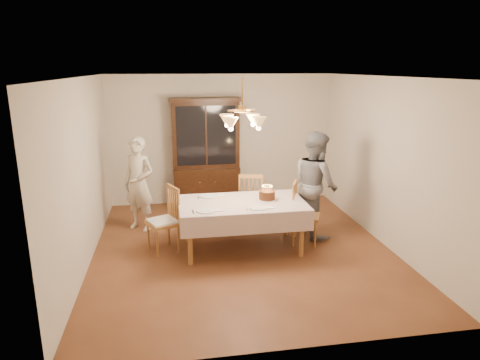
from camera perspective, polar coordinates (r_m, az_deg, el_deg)
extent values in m
plane|color=#5B301A|center=(6.74, 0.29, -9.10)|extent=(5.00, 5.00, 0.00)
plane|color=white|center=(6.15, 0.32, 13.60)|extent=(5.00, 5.00, 0.00)
plane|color=beige|center=(8.75, -2.51, 5.41)|extent=(4.50, 0.00, 4.50)
plane|color=beige|center=(3.98, 6.48, -6.39)|extent=(4.50, 0.00, 4.50)
plane|color=beige|center=(6.35, -20.15, 0.86)|extent=(0.00, 5.00, 5.00)
plane|color=beige|center=(7.05, 18.64, 2.33)|extent=(0.00, 5.00, 5.00)
cube|color=#955D2B|center=(6.47, 0.29, -3.19)|extent=(1.80, 1.00, 0.04)
cube|color=beige|center=(6.47, 0.29, -2.99)|extent=(1.90, 1.10, 0.01)
cylinder|color=#955D2B|center=(6.13, -6.68, -8.10)|extent=(0.07, 0.07, 0.71)
cylinder|color=#955D2B|center=(6.40, 8.24, -7.12)|extent=(0.07, 0.07, 0.71)
cylinder|color=#955D2B|center=(6.91, -7.06, -5.40)|extent=(0.07, 0.07, 0.71)
cylinder|color=#955D2B|center=(7.16, 6.22, -4.66)|extent=(0.07, 0.07, 0.71)
cube|color=black|center=(8.65, -4.47, -0.85)|extent=(1.30, 0.50, 0.80)
cube|color=black|center=(8.47, -4.64, 6.10)|extent=(1.30, 0.40, 1.30)
cube|color=black|center=(8.27, -4.52, 5.89)|extent=(1.14, 0.01, 1.14)
cube|color=black|center=(8.34, -4.71, 10.66)|extent=(1.38, 0.54, 0.06)
cube|color=#955D2B|center=(7.45, 1.46, -3.00)|extent=(0.52, 0.50, 0.05)
cube|color=#955D2B|center=(7.12, 1.46, 0.51)|extent=(0.40, 0.11, 0.06)
cylinder|color=#955D2B|center=(7.69, 2.80, -4.29)|extent=(0.04, 0.04, 0.43)
cylinder|color=#955D2B|center=(7.69, 0.11, -4.27)|extent=(0.04, 0.04, 0.43)
cylinder|color=#955D2B|center=(7.37, 2.83, -5.16)|extent=(0.04, 0.04, 0.43)
cylinder|color=#955D2B|center=(7.37, 0.02, -5.13)|extent=(0.04, 0.04, 0.43)
cube|color=#955D2B|center=(6.59, -10.28, -5.67)|extent=(0.56, 0.57, 0.05)
cube|color=#955D2B|center=(6.50, -8.96, -1.07)|extent=(0.19, 0.38, 0.06)
cylinder|color=#955D2B|center=(6.78, -12.13, -7.33)|extent=(0.04, 0.04, 0.43)
cylinder|color=#955D2B|center=(6.47, -10.94, -8.37)|extent=(0.04, 0.04, 0.43)
cylinder|color=#955D2B|center=(6.89, -9.49, -6.79)|extent=(0.04, 0.04, 0.43)
cylinder|color=#955D2B|center=(6.59, -8.19, -7.79)|extent=(0.04, 0.04, 0.43)
cube|color=silver|center=(6.58, -10.30, -5.38)|extent=(0.51, 0.52, 0.03)
cube|color=#955D2B|center=(6.87, 8.76, -4.75)|extent=(0.56, 0.57, 0.05)
cube|color=#955D2B|center=(6.73, 7.32, -0.47)|extent=(0.19, 0.38, 0.06)
cylinder|color=#955D2B|center=(6.77, 9.99, -7.22)|extent=(0.04, 0.04, 0.43)
cylinder|color=#955D2B|center=(7.11, 10.18, -6.15)|extent=(0.04, 0.04, 0.43)
cylinder|color=#955D2B|center=(6.80, 7.11, -7.03)|extent=(0.04, 0.04, 0.43)
cylinder|color=#955D2B|center=(7.13, 7.44, -5.97)|extent=(0.04, 0.04, 0.43)
imported|color=beige|center=(7.47, -13.32, -0.51)|extent=(0.70, 0.65, 1.61)
imported|color=slate|center=(7.14, 10.03, -0.52)|extent=(0.79, 0.94, 1.74)
cylinder|color=white|center=(6.57, 3.61, -2.62)|extent=(0.30, 0.30, 0.01)
cylinder|color=#391B0D|center=(6.55, 3.62, -2.01)|extent=(0.25, 0.25, 0.13)
cylinder|color=#598CD8|center=(6.53, 4.27, -1.12)|extent=(0.01, 0.01, 0.07)
sphere|color=#FFB23F|center=(6.52, 4.27, -0.78)|extent=(0.01, 0.01, 0.01)
cylinder|color=pink|center=(6.56, 4.14, -1.04)|extent=(0.01, 0.01, 0.07)
sphere|color=#FFB23F|center=(6.55, 4.14, -0.71)|extent=(0.01, 0.01, 0.01)
cylinder|color=#EACC66|center=(6.58, 3.91, -0.99)|extent=(0.01, 0.01, 0.07)
sphere|color=#FFB23F|center=(6.57, 3.92, -0.66)|extent=(0.01, 0.01, 0.01)
cylinder|color=#598CD8|center=(6.59, 3.63, -0.97)|extent=(0.01, 0.01, 0.07)
sphere|color=#FFB23F|center=(6.58, 3.64, -0.63)|extent=(0.01, 0.01, 0.01)
cylinder|color=pink|center=(6.58, 3.35, -0.98)|extent=(0.01, 0.01, 0.07)
sphere|color=#FFB23F|center=(6.57, 3.36, -0.65)|extent=(0.01, 0.01, 0.01)
cylinder|color=#EACC66|center=(6.56, 3.13, -1.03)|extent=(0.01, 0.01, 0.07)
sphere|color=#FFB23F|center=(6.55, 3.13, -0.69)|extent=(0.01, 0.01, 0.01)
cylinder|color=#598CD8|center=(6.53, 3.00, -1.10)|extent=(0.01, 0.01, 0.07)
sphere|color=#FFB23F|center=(6.52, 3.01, -0.76)|extent=(0.01, 0.01, 0.01)
cylinder|color=pink|center=(6.50, 3.00, -1.18)|extent=(0.01, 0.01, 0.07)
sphere|color=#FFB23F|center=(6.49, 3.01, -0.84)|extent=(0.01, 0.01, 0.01)
cylinder|color=#EACC66|center=(6.47, 3.13, -1.25)|extent=(0.01, 0.01, 0.07)
sphere|color=#FFB23F|center=(6.46, 3.13, -0.91)|extent=(0.01, 0.01, 0.01)
cylinder|color=#598CD8|center=(6.45, 3.35, -1.31)|extent=(0.01, 0.01, 0.07)
sphere|color=#FFB23F|center=(6.44, 3.36, -0.96)|extent=(0.01, 0.01, 0.01)
cylinder|color=pink|center=(6.45, 3.64, -1.33)|extent=(0.01, 0.01, 0.07)
sphere|color=#FFB23F|center=(6.44, 3.64, -0.99)|extent=(0.01, 0.01, 0.01)
cylinder|color=#EACC66|center=(6.45, 3.92, -1.31)|extent=(0.01, 0.01, 0.07)
sphere|color=#FFB23F|center=(6.44, 3.93, -0.97)|extent=(0.01, 0.01, 0.01)
cylinder|color=#598CD8|center=(6.47, 4.15, -1.27)|extent=(0.01, 0.01, 0.07)
sphere|color=#FFB23F|center=(6.46, 4.15, -0.93)|extent=(0.01, 0.01, 0.01)
cylinder|color=pink|center=(6.50, 4.27, -1.20)|extent=(0.01, 0.01, 0.07)
sphere|color=#FFB23F|center=(6.49, 4.28, -0.86)|extent=(0.01, 0.01, 0.01)
cylinder|color=white|center=(6.08, -4.55, -4.10)|extent=(0.27, 0.27, 0.02)
cube|color=silver|center=(6.07, -6.26, -4.22)|extent=(0.01, 0.16, 0.01)
cube|color=silver|center=(6.09, -2.84, -4.03)|extent=(0.10, 0.10, 0.01)
cylinder|color=white|center=(6.18, 2.43, -3.73)|extent=(0.24, 0.24, 0.02)
cube|color=silver|center=(6.15, 0.90, -3.86)|extent=(0.01, 0.16, 0.01)
cube|color=silver|center=(6.22, 3.94, -3.67)|extent=(0.10, 0.10, 0.01)
cylinder|color=white|center=(6.74, -4.04, -2.18)|extent=(0.27, 0.27, 0.02)
cube|color=silver|center=(6.72, -5.55, -2.28)|extent=(0.01, 0.16, 0.01)
cube|color=silver|center=(6.75, -2.53, -2.12)|extent=(0.10, 0.10, 0.01)
cylinder|color=#BF8C3F|center=(6.16, 0.31, 11.74)|extent=(0.02, 0.02, 0.40)
cylinder|color=#BF8C3F|center=(6.18, 0.31, 9.43)|extent=(0.12, 0.12, 0.10)
cone|color=#D8994C|center=(6.43, 1.76, 8.02)|extent=(0.22, 0.22, 0.18)
sphere|color=#FFD899|center=(6.44, 1.76, 7.40)|extent=(0.07, 0.07, 0.07)
cone|color=#D8994C|center=(6.36, -1.77, 7.95)|extent=(0.22, 0.22, 0.18)
sphere|color=#FFD899|center=(6.37, -1.77, 7.32)|extent=(0.07, 0.07, 0.07)
cone|color=#D8994C|center=(5.98, -1.25, 7.50)|extent=(0.22, 0.22, 0.18)
sphere|color=#FFD899|center=(5.99, -1.25, 6.83)|extent=(0.07, 0.07, 0.07)
cone|color=#D8994C|center=(6.04, 2.50, 7.57)|extent=(0.22, 0.22, 0.18)
sphere|color=#FFD899|center=(6.05, 2.49, 6.91)|extent=(0.07, 0.07, 0.07)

